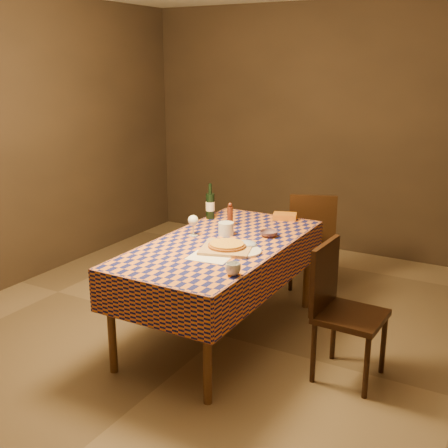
% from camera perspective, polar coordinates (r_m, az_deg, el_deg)
% --- Properties ---
extents(room, '(5.00, 5.10, 2.70)m').
position_cam_1_polar(room, '(4.06, -0.35, 5.94)').
color(room, brown).
rests_on(room, ground).
extents(dining_table, '(0.94, 1.84, 0.77)m').
position_cam_1_polar(dining_table, '(4.23, -0.33, -2.85)').
color(dining_table, brown).
rests_on(dining_table, ground).
extents(cutting_board, '(0.44, 0.44, 0.02)m').
position_cam_1_polar(cutting_board, '(4.04, 0.29, -2.46)').
color(cutting_board, tan).
rests_on(cutting_board, dining_table).
extents(pizza, '(0.36, 0.36, 0.03)m').
position_cam_1_polar(pizza, '(4.03, 0.30, -2.13)').
color(pizza, brown).
rests_on(pizza, cutting_board).
extents(pepper_mill, '(0.05, 0.05, 0.20)m').
position_cam_1_polar(pepper_mill, '(4.59, 0.62, 0.90)').
color(pepper_mill, '#491C11').
rests_on(pepper_mill, dining_table).
extents(bowl, '(0.15, 0.15, 0.04)m').
position_cam_1_polar(bowl, '(4.35, 4.56, -1.00)').
color(bowl, '#604450').
rests_on(bowl, dining_table).
extents(wine_glass, '(0.08, 0.08, 0.16)m').
position_cam_1_polar(wine_glass, '(4.34, -3.15, 0.30)').
color(wine_glass, silver).
rests_on(wine_glass, dining_table).
extents(wine_bottle, '(0.08, 0.08, 0.31)m').
position_cam_1_polar(wine_bottle, '(4.82, -1.41, 1.90)').
color(wine_bottle, black).
rests_on(wine_bottle, dining_table).
extents(deli_tub, '(0.13, 0.13, 0.10)m').
position_cam_1_polar(deli_tub, '(4.36, 0.21, -0.49)').
color(deli_tub, silver).
rests_on(deli_tub, dining_table).
extents(takeout_container, '(0.23, 0.19, 0.05)m').
position_cam_1_polar(takeout_container, '(4.84, 6.20, 0.78)').
color(takeout_container, '#BB6518').
rests_on(takeout_container, dining_table).
extents(white_plate, '(0.35, 0.35, 0.02)m').
position_cam_1_polar(white_plate, '(3.99, 1.88, -2.78)').
color(white_plate, white).
rests_on(white_plate, dining_table).
extents(tumbler, '(0.12, 0.12, 0.08)m').
position_cam_1_polar(tumbler, '(3.56, 0.93, -4.59)').
color(tumbler, silver).
rests_on(tumbler, dining_table).
extents(flour_patch, '(0.31, 0.25, 0.00)m').
position_cam_1_polar(flour_patch, '(3.88, -1.45, -3.38)').
color(flour_patch, white).
rests_on(flour_patch, dining_table).
extents(flour_bag, '(0.16, 0.12, 0.05)m').
position_cam_1_polar(flour_bag, '(4.10, 2.31, -2.02)').
color(flour_bag, '#9AA7C6').
rests_on(flour_bag, dining_table).
extents(chair_far, '(0.55, 0.55, 0.93)m').
position_cam_1_polar(chair_far, '(5.27, 8.91, -1.11)').
color(chair_far, black).
rests_on(chair_far, ground).
extents(chair_right, '(0.44, 0.44, 0.93)m').
position_cam_1_polar(chair_right, '(3.85, 11.66, -7.92)').
color(chair_right, black).
rests_on(chair_right, ground).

